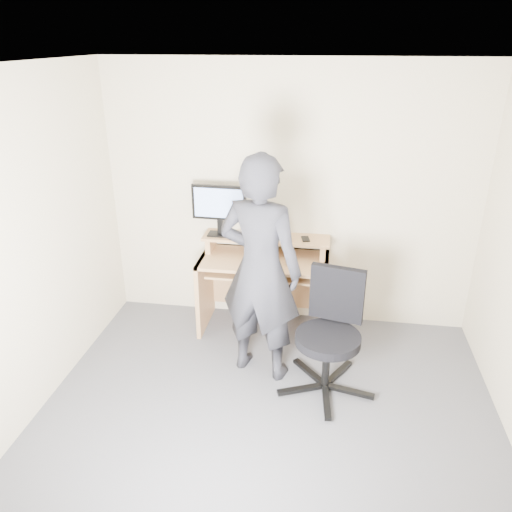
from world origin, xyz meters
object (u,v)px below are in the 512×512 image
(monitor, at_px, (219,206))
(person, at_px, (260,270))
(office_chair, at_px, (331,329))
(desk, at_px, (265,274))

(monitor, bearing_deg, person, -55.16)
(monitor, relative_size, office_chair, 0.53)
(desk, bearing_deg, person, -85.36)
(desk, distance_m, person, 0.84)
(desk, height_order, person, person)
(desk, height_order, office_chair, office_chair)
(monitor, xyz_separation_m, office_chair, (1.08, -0.91, -0.67))
(monitor, distance_m, person, 0.97)
(monitor, xyz_separation_m, person, (0.50, -0.79, -0.26))
(monitor, bearing_deg, desk, -3.66)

